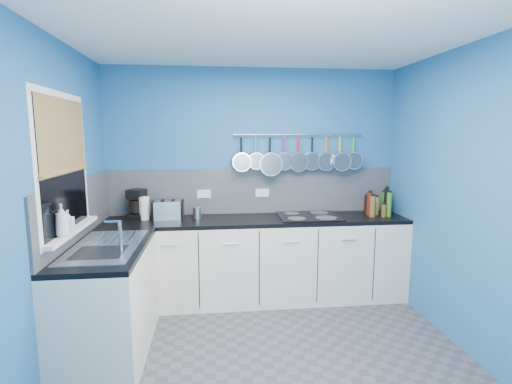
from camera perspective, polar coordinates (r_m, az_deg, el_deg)
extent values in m
cube|color=#47474C|center=(3.31, 2.52, -24.15)|extent=(3.20, 3.00, 0.02)
cube|color=white|center=(2.88, 2.87, 23.20)|extent=(3.20, 3.00, 0.02)
cube|color=#256399|center=(4.32, -0.46, 1.50)|extent=(3.20, 0.02, 2.50)
cube|color=#256399|center=(1.42, 12.54, -13.51)|extent=(3.20, 0.02, 2.50)
cube|color=#256399|center=(3.04, -28.90, -2.57)|extent=(0.02, 3.00, 2.50)
cube|color=#256399|center=(3.48, 29.92, -1.37)|extent=(0.02, 3.00, 2.50)
cube|color=gray|center=(4.31, -0.43, 0.14)|extent=(3.20, 0.02, 0.50)
cube|color=gray|center=(3.60, -24.85, -2.33)|extent=(0.02, 1.80, 0.50)
cube|color=silver|center=(4.20, 0.00, -10.19)|extent=(3.20, 0.60, 0.86)
cube|color=black|center=(4.08, 0.00, -4.20)|extent=(3.20, 0.60, 0.04)
cube|color=silver|center=(3.45, -20.99, -15.09)|extent=(0.60, 1.20, 0.86)
cube|color=black|center=(3.30, -21.41, -7.89)|extent=(0.60, 1.20, 0.04)
cube|color=white|center=(3.27, -26.72, 3.60)|extent=(0.01, 1.00, 1.10)
cube|color=black|center=(3.26, -26.63, 3.61)|extent=(0.01, 0.90, 1.00)
cube|color=olive|center=(3.25, -26.77, 7.56)|extent=(0.01, 0.90, 0.55)
cube|color=white|center=(3.33, -25.72, -5.23)|extent=(0.10, 0.98, 0.03)
cube|color=silver|center=(3.29, -21.43, -7.49)|extent=(0.50, 0.95, 0.01)
cube|color=white|center=(4.28, -7.75, -0.27)|extent=(0.15, 0.01, 0.09)
cube|color=white|center=(4.31, 0.91, -0.12)|extent=(0.15, 0.01, 0.09)
cylinder|color=silver|center=(4.31, 6.32, 8.49)|extent=(1.45, 0.02, 0.02)
imported|color=white|center=(3.09, -26.94, -3.80)|extent=(0.12, 0.12, 0.24)
imported|color=white|center=(3.20, -26.17, -3.95)|extent=(0.09, 0.09, 0.17)
cylinder|color=white|center=(4.16, -16.28, -2.33)|extent=(0.13, 0.13, 0.24)
cube|color=silver|center=(4.13, -12.94, -2.61)|extent=(0.32, 0.22, 0.19)
cylinder|color=silver|center=(4.09, -8.74, -3.09)|extent=(0.09, 0.09, 0.12)
cube|color=black|center=(4.20, 7.80, -3.55)|extent=(0.65, 0.57, 0.01)
cylinder|color=#265919|center=(4.55, 18.49, -1.48)|extent=(0.07, 0.07, 0.24)
cylinder|color=#8C5914|center=(4.54, 17.28, -2.16)|extent=(0.07, 0.07, 0.14)
cylinder|color=black|center=(4.49, 16.12, -1.79)|extent=(0.05, 0.05, 0.20)
cylinder|color=black|center=(4.48, 18.81, -1.32)|extent=(0.05, 0.05, 0.30)
cylinder|color=olive|center=(4.44, 17.45, -1.97)|extent=(0.06, 0.06, 0.20)
cylinder|color=#4C190C|center=(4.38, 16.56, -1.73)|extent=(0.06, 0.06, 0.25)
cylinder|color=#3F721E|center=(4.37, 19.20, -1.79)|extent=(0.05, 0.05, 0.27)
cylinder|color=brown|center=(4.35, 18.50, -2.65)|extent=(0.05, 0.05, 0.14)
cylinder|color=brown|center=(4.31, 16.97, -2.08)|extent=(0.06, 0.06, 0.23)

